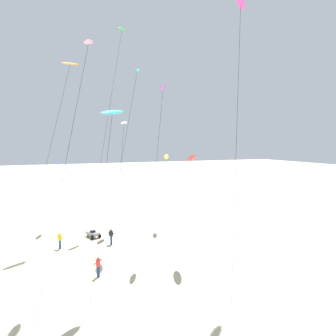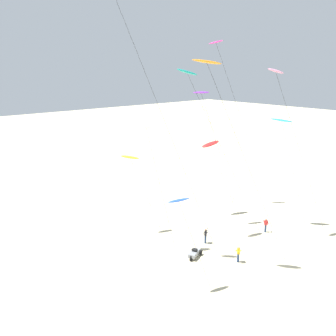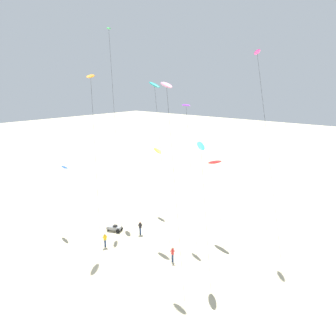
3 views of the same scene
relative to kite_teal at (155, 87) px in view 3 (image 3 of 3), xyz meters
name	(u,v)px [view 3 (image 3 of 3)]	position (x,y,z in m)	size (l,w,h in m)	color
ground_plane	(122,264)	(3.64, -9.24, -17.60)	(260.00, 260.00, 0.00)	beige
kite_teal	(155,87)	(0.00, 0.00, 0.00)	(8.16, 5.81, 18.30)	teal
kite_purple	(186,109)	(3.59, 1.43, -2.41)	(5.23, 3.80, 15.75)	purple
kite_magenta	(258,58)	(10.24, 5.28, 3.06)	(7.42, 5.83, 21.65)	#D8339E
kite_pink	(167,89)	(6.86, -5.84, 0.04)	(6.69, 4.85, 18.39)	pink
kite_blue	(65,169)	(-8.18, -7.53, -9.70)	(3.28, 2.15, 8.15)	blue
kite_white	(124,125)	(-5.50, -0.01, -4.91)	(3.26, 2.45, 13.14)	white
kite_yellow	(158,151)	(-3.99, 4.85, -8.92)	(3.78, 2.67, 9.14)	yellow
kite_orange	(91,79)	(-3.77, -6.24, 0.89)	(7.66, 6.15, 19.15)	orange
kite_green	(109,35)	(-8.24, 0.46, 6.39)	(8.73, 6.74, 25.11)	green
kite_red	(215,163)	(6.76, 2.87, -8.55)	(4.23, 2.95, 9.64)	red
kite_cyan	(201,147)	(10.09, -4.78, -5.17)	(4.19, 3.46, 12.89)	#33BFE0
kite_flyer_nearest	(105,240)	(-0.61, -7.86, -16.71)	(0.71, 0.72, 1.67)	navy
kite_flyer_middle	(140,228)	(0.05, -2.89, -16.71)	(0.72, 0.73, 1.67)	navy
kite_flyer_furthest	(173,254)	(7.31, -5.45, -16.71)	(0.72, 0.72, 1.67)	navy
beach_buggy	(114,228)	(-3.08, -4.33, -17.17)	(2.11, 1.52, 0.82)	gray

